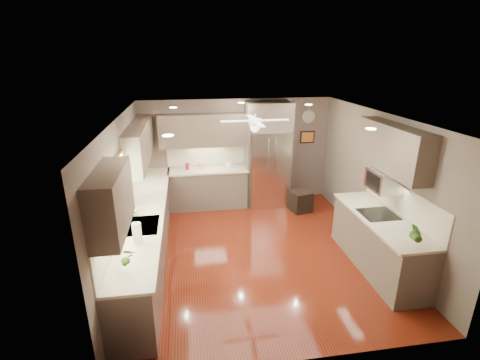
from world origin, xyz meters
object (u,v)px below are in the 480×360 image
object	(u,v)px
soap_bottle	(134,211)
microwave	(384,180)
potted_plant_right	(416,234)
paper_towel	(137,233)
refrigerator	(268,157)
canister_a	(187,166)
potted_plant_left	(127,257)
bowl	(229,167)
canister_c	(201,165)
stool	(301,201)

from	to	relation	value
soap_bottle	microwave	xyz separation A→B (m)	(4.11, -0.39, 0.44)
potted_plant_right	microwave	world-z (taller)	microwave
soap_bottle	paper_towel	size ratio (longest dim) A/B	0.62
potted_plant_right	refrigerator	distance (m)	4.03
canister_a	potted_plant_left	world-z (taller)	potted_plant_left
potted_plant_right	refrigerator	world-z (taller)	refrigerator
canister_a	paper_towel	xyz separation A→B (m)	(-0.74, -3.25, 0.06)
canister_a	refrigerator	xyz separation A→B (m)	(1.89, -0.07, 0.17)
potted_plant_right	paper_towel	world-z (taller)	potted_plant_right
bowl	microwave	size ratio (longest dim) A/B	0.35
canister_c	refrigerator	size ratio (longest dim) A/B	0.08
bowl	stool	bearing A→B (deg)	-21.49
canister_c	bowl	world-z (taller)	canister_c
paper_towel	canister_c	bearing A→B (deg)	72.14
refrigerator	paper_towel	xyz separation A→B (m)	(-2.63, -3.18, -0.11)
soap_bottle	potted_plant_right	size ratio (longest dim) A/B	0.58
canister_c	soap_bottle	world-z (taller)	soap_bottle
paper_towel	potted_plant_left	bearing A→B (deg)	-93.21
canister_a	stool	size ratio (longest dim) A/B	0.29
canister_a	potted_plant_left	xyz separation A→B (m)	(-0.77, -3.90, 0.08)
microwave	canister_c	bearing A→B (deg)	136.08
canister_a	potted_plant_right	distance (m)	4.99
potted_plant_right	refrigerator	size ratio (longest dim) A/B	0.14
refrigerator	stool	world-z (taller)	refrigerator
bowl	paper_towel	xyz separation A→B (m)	(-1.70, -3.25, 0.12)
canister_a	refrigerator	world-z (taller)	refrigerator
soap_bottle	refrigerator	distance (m)	3.63
bowl	stool	world-z (taller)	bowl
canister_c	potted_plant_left	distance (m)	4.06
potted_plant_left	bowl	bearing A→B (deg)	66.00
potted_plant_left	paper_towel	distance (m)	0.65
refrigerator	microwave	size ratio (longest dim) A/B	4.45
canister_a	bowl	size ratio (longest dim) A/B	0.77
stool	canister_c	bearing A→B (deg)	164.13
bowl	microwave	xyz separation A→B (m)	(2.25, -2.79, 0.52)
microwave	paper_towel	distance (m)	4.00
canister_a	potted_plant_right	world-z (taller)	potted_plant_right
potted_plant_right	bowl	bearing A→B (deg)	118.38
canister_c	microwave	xyz separation A→B (m)	(2.90, -2.80, 0.45)
potted_plant_left	paper_towel	world-z (taller)	potted_plant_left
potted_plant_left	bowl	size ratio (longest dim) A/B	1.72
canister_c	stool	size ratio (longest dim) A/B	0.38
soap_bottle	stool	size ratio (longest dim) A/B	0.38
soap_bottle	potted_plant_right	xyz separation A→B (m)	(3.98, -1.53, 0.07)
potted_plant_right	bowl	distance (m)	4.47
canister_c	refrigerator	bearing A→B (deg)	-3.22
refrigerator	potted_plant_left	bearing A→B (deg)	-124.88
soap_bottle	bowl	xyz separation A→B (m)	(1.86, 2.40, -0.08)
canister_c	stool	xyz separation A→B (m)	(2.25, -0.64, -0.79)
soap_bottle	bowl	size ratio (longest dim) A/B	1.04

